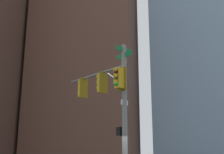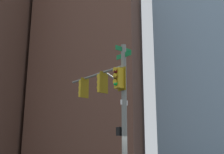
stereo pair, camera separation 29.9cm
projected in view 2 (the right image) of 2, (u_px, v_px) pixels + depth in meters
name	position (u px, v px, depth m)	size (l,w,h in m)	color
signal_pole_assembly	(110.00, 96.00, 14.97)	(3.48, 4.00, 7.04)	slate
building_brick_midblock	(95.00, 64.00, 51.46)	(19.56, 15.18, 33.86)	brown
building_glass_tower	(205.00, 36.00, 69.29)	(32.40, 23.14, 57.13)	#7A99B2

